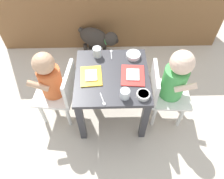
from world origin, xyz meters
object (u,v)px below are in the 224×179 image
(food_tray_left, at_px, (91,76))
(cereal_bowl_left_side, at_px, (133,55))
(seated_child_right, at_px, (173,80))
(dog, at_px, (97,38))
(dining_table, at_px, (112,84))
(water_cup_right, at_px, (125,94))
(seated_child_left, at_px, (52,81))
(spoon_by_right_tray, at_px, (112,53))
(veggie_bowl_near, at_px, (143,95))
(food_tray_right, at_px, (133,75))
(spoon_by_left_tray, at_px, (103,100))
(water_cup_left, at_px, (97,53))

(food_tray_left, bearing_deg, cereal_bowl_left_side, 31.32)
(seated_child_right, distance_m, dog, 0.92)
(dining_table, xyz_separation_m, water_cup_right, (0.07, -0.18, 0.12))
(seated_child_left, distance_m, water_cup_right, 0.52)
(seated_child_right, bearing_deg, food_tray_left, 177.28)
(dining_table, distance_m, water_cup_right, 0.23)
(dining_table, height_order, spoon_by_right_tray, spoon_by_right_tray)
(dog, height_order, veggie_bowl_near, veggie_bowl_near)
(seated_child_left, bearing_deg, spoon_by_right_tray, 26.93)
(food_tray_right, height_order, veggie_bowl_near, veggie_bowl_near)
(seated_child_left, bearing_deg, water_cup_right, -20.45)
(dining_table, bearing_deg, veggie_bowl_near, -43.85)
(seated_child_left, relative_size, food_tray_right, 3.27)
(seated_child_left, height_order, spoon_by_left_tray, seated_child_left)
(dining_table, height_order, food_tray_left, food_tray_left)
(seated_child_right, bearing_deg, cereal_bowl_left_side, 141.03)
(water_cup_right, xyz_separation_m, cereal_bowl_left_side, (0.08, 0.35, -0.01))
(spoon_by_left_tray, bearing_deg, water_cup_right, 10.94)
(water_cup_left, height_order, veggie_bowl_near, water_cup_left)
(spoon_by_left_tray, bearing_deg, veggie_bowl_near, 6.11)
(food_tray_right, bearing_deg, spoon_by_right_tray, 121.94)
(veggie_bowl_near, bearing_deg, spoon_by_right_tray, 115.32)
(water_cup_right, bearing_deg, spoon_by_right_tray, 100.30)
(dining_table, height_order, food_tray_right, food_tray_right)
(dog, bearing_deg, water_cup_right, -77.22)
(dining_table, bearing_deg, cereal_bowl_left_side, 47.66)
(spoon_by_right_tray, bearing_deg, food_tray_right, -58.06)
(food_tray_left, bearing_deg, food_tray_right, -0.00)
(seated_child_left, relative_size, water_cup_right, 10.24)
(spoon_by_left_tray, bearing_deg, cereal_bowl_left_side, 60.23)
(food_tray_right, bearing_deg, dining_table, 176.65)
(spoon_by_left_tray, bearing_deg, spoon_by_right_tray, 81.27)
(food_tray_right, xyz_separation_m, water_cup_left, (-0.24, 0.20, 0.02))
(seated_child_right, distance_m, water_cup_left, 0.56)
(dog, relative_size, spoon_by_right_tray, 3.99)
(dining_table, xyz_separation_m, dog, (-0.12, 0.68, -0.15))
(water_cup_left, relative_size, spoon_by_right_tray, 0.71)
(food_tray_left, relative_size, spoon_by_left_tray, 1.90)
(food_tray_right, relative_size, water_cup_left, 2.80)
(food_tray_left, xyz_separation_m, water_cup_left, (0.04, 0.20, 0.02))
(food_tray_left, distance_m, veggie_bowl_near, 0.37)
(food_tray_left, distance_m, spoon_by_left_tray, 0.21)
(seated_child_right, xyz_separation_m, spoon_by_left_tray, (-0.47, -0.17, 0.03))
(seated_child_left, bearing_deg, cereal_bowl_left_side, 16.94)
(food_tray_right, relative_size, spoon_by_right_tray, 1.98)
(food_tray_right, relative_size, veggie_bowl_near, 2.35)
(food_tray_left, bearing_deg, water_cup_right, -39.01)
(dining_table, relative_size, veggie_bowl_near, 5.98)
(dining_table, xyz_separation_m, water_cup_left, (-0.10, 0.19, 0.12))
(food_tray_right, distance_m, water_cup_left, 0.31)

